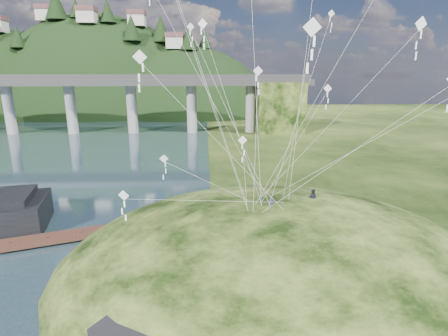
{
  "coord_description": "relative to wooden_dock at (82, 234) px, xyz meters",
  "views": [
    {
      "loc": [
        2.44,
        -22.77,
        14.62
      ],
      "look_at": [
        4.0,
        6.0,
        7.0
      ],
      "focal_mm": 28.0,
      "sensor_mm": 36.0,
      "label": 1
    }
  ],
  "objects": [
    {
      "name": "ground",
      "position": [
        9.1,
        -7.68,
        -0.43
      ],
      "size": [
        320.0,
        320.0,
        0.0
      ],
      "primitive_type": "plane",
      "color": "black",
      "rests_on": "ground"
    },
    {
      "name": "grass_hill",
      "position": [
        17.1,
        -5.68,
        -1.93
      ],
      "size": [
        36.0,
        32.0,
        13.0
      ],
      "color": "black",
      "rests_on": "ground"
    },
    {
      "name": "bridge",
      "position": [
        -17.36,
        62.39,
        9.28
      ],
      "size": [
        160.0,
        11.0,
        15.0
      ],
      "color": "#2D2B2B",
      "rests_on": "ground"
    },
    {
      "name": "far_ridge",
      "position": [
        -34.48,
        114.49,
        -7.86
      ],
      "size": [
        153.0,
        70.0,
        94.5
      ],
      "color": "black",
      "rests_on": "ground"
    },
    {
      "name": "wooden_dock",
      "position": [
        0.0,
        0.0,
        0.0
      ],
      "size": [
        13.52,
        6.42,
        0.97
      ],
      "color": "#321B14",
      "rests_on": "ground"
    },
    {
      "name": "kite_flyers",
      "position": [
        19.23,
        -4.08,
        5.22
      ],
      "size": [
        4.57,
        2.51,
        1.64
      ],
      "color": "#23252E",
      "rests_on": "ground"
    },
    {
      "name": "kite_swarm",
      "position": [
        16.18,
        -4.8,
        17.0
      ],
      "size": [
        19.42,
        17.54,
        21.51
      ],
      "color": "white",
      "rests_on": "ground"
    }
  ]
}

